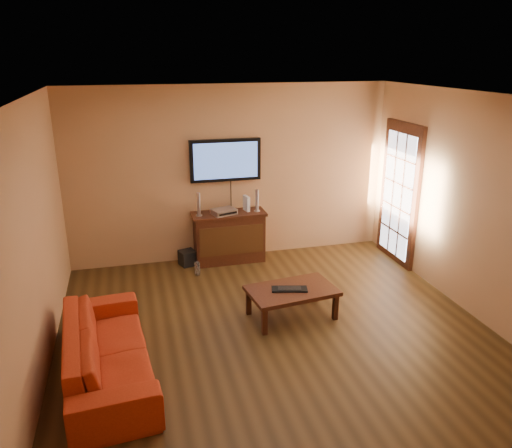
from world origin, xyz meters
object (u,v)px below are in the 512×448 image
object	(u,v)px
sofa	(106,342)
speaker_left	(199,205)
coffee_table	(292,292)
keyboard	(290,289)
av_receiver	(224,212)
media_console	(229,237)
speaker_right	(257,201)
television	(225,160)
game_console	(246,203)
bottle	(197,269)
subwoofer	(188,258)

from	to	relation	value
sofa	speaker_left	distance (m)	2.95
sofa	speaker_left	size ratio (longest dim) A/B	5.68
coffee_table	keyboard	distance (m)	0.07
av_receiver	media_console	bearing A→B (deg)	9.05
speaker_left	speaker_right	size ratio (longest dim) A/B	1.04
media_console	keyboard	size ratio (longest dim) A/B	2.46
television	speaker_right	xyz separation A→B (m)	(0.44, -0.21, -0.62)
speaker_right	game_console	xyz separation A→B (m)	(-0.15, 0.07, -0.04)
game_console	av_receiver	bearing A→B (deg)	-178.78
av_receiver	game_console	size ratio (longest dim) A/B	1.49
game_console	bottle	world-z (taller)	game_console
television	bottle	world-z (taller)	television
coffee_table	subwoofer	size ratio (longest dim) A/B	4.94
coffee_table	av_receiver	size ratio (longest dim) A/B	3.22
television	sofa	world-z (taller)	television
television	speaker_right	world-z (taller)	television
av_receiver	bottle	bearing A→B (deg)	-160.56
television	speaker_left	bearing A→B (deg)	-155.70
keyboard	subwoofer	bearing A→B (deg)	117.32
media_console	television	world-z (taller)	television
media_console	av_receiver	size ratio (longest dim) A/B	3.22
sofa	game_console	bearing A→B (deg)	-43.00
sofa	game_console	xyz separation A→B (m)	(2.08, 2.65, 0.52)
coffee_table	sofa	world-z (taller)	sofa
media_console	bottle	bearing A→B (deg)	-143.74
game_console	sofa	bearing A→B (deg)	-139.38
television	keyboard	bearing A→B (deg)	-80.67
television	speaker_left	size ratio (longest dim) A/B	3.05
sofa	subwoofer	world-z (taller)	sofa
game_console	subwoofer	distance (m)	1.24
television	av_receiver	bearing A→B (deg)	-110.82
sofa	speaker_right	xyz separation A→B (m)	(2.23, 2.58, 0.56)
coffee_table	subwoofer	distance (m)	2.21
coffee_table	game_console	distance (m)	2.05
coffee_table	sofa	bearing A→B (deg)	-162.56
television	bottle	size ratio (longest dim) A/B	4.80
media_console	coffee_table	bearing A→B (deg)	-78.67
av_receiver	television	bearing A→B (deg)	50.98
sofa	speaker_right	distance (m)	3.45
coffee_table	television	bearing A→B (deg)	100.39
speaker_left	game_console	bearing A→B (deg)	5.33
speaker_left	speaker_right	distance (m)	0.90
coffee_table	media_console	bearing A→B (deg)	101.33
media_console	sofa	size ratio (longest dim) A/B	0.56
speaker_left	subwoofer	size ratio (longest dim) A/B	1.56
subwoofer	keyboard	bearing A→B (deg)	-80.07
media_console	speaker_left	bearing A→B (deg)	-176.23
speaker_right	bottle	bearing A→B (deg)	-158.94
television	sofa	xyz separation A→B (m)	(-1.79, -2.79, -1.18)
media_console	sofa	distance (m)	3.16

